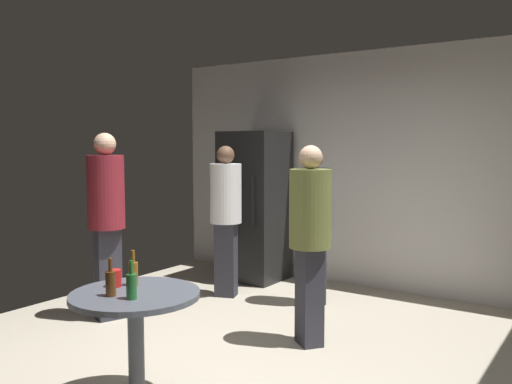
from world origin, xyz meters
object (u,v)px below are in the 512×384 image
(beer_bottle_amber, at_px, (133,273))
(person_in_black_shirt, at_px, (313,215))
(foreground_table, at_px, (135,309))
(beer_bottle_brown, at_px, (111,282))
(person_in_olive_shirt, at_px, (310,230))
(refrigerator, at_px, (255,206))
(person_in_maroon_shirt, at_px, (106,211))
(beer_bottle_green, at_px, (132,285))
(person_in_white_shirt, at_px, (226,209))
(plastic_cup_red, at_px, (115,278))

(beer_bottle_amber, distance_m, person_in_black_shirt, 2.47)
(foreground_table, relative_size, beer_bottle_brown, 3.48)
(beer_bottle_amber, bearing_deg, person_in_olive_shirt, 70.50)
(refrigerator, bearing_deg, beer_bottle_amber, -69.91)
(beer_bottle_brown, distance_m, person_in_black_shirt, 2.72)
(beer_bottle_amber, xyz_separation_m, person_in_olive_shirt, (0.51, 1.44, 0.14))
(foreground_table, xyz_separation_m, person_in_maroon_shirt, (-1.51, 1.07, 0.40))
(beer_bottle_amber, xyz_separation_m, person_in_maroon_shirt, (-1.38, 0.96, 0.21))
(person_in_black_shirt, height_order, person_in_maroon_shirt, person_in_maroon_shirt)
(beer_bottle_green, xyz_separation_m, person_in_maroon_shirt, (-1.60, 1.19, 0.21))
(foreground_table, relative_size, person_in_white_shirt, 0.49)
(person_in_black_shirt, relative_size, person_in_maroon_shirt, 0.91)
(plastic_cup_red, bearing_deg, person_in_white_shirt, 110.44)
(beer_bottle_green, distance_m, person_in_black_shirt, 2.70)
(refrigerator, distance_m, person_in_white_shirt, 0.83)
(beer_bottle_brown, height_order, person_in_black_shirt, person_in_black_shirt)
(beer_bottle_green, bearing_deg, person_in_olive_shirt, 80.29)
(plastic_cup_red, xyz_separation_m, person_in_olive_shirt, (0.58, 1.53, 0.17))
(beer_bottle_brown, relative_size, person_in_black_shirt, 0.14)
(person_in_olive_shirt, bearing_deg, beer_bottle_green, 27.71)
(person_in_white_shirt, height_order, person_in_olive_shirt, person_in_olive_shirt)
(refrigerator, distance_m, person_in_black_shirt, 1.23)
(beer_bottle_amber, bearing_deg, person_in_maroon_shirt, 145.03)
(foreground_table, xyz_separation_m, person_in_white_shirt, (-1.06, 2.32, 0.32))
(beer_bottle_brown, bearing_deg, person_in_white_shirt, 112.18)
(person_in_white_shirt, bearing_deg, beer_bottle_amber, 2.89)
(beer_bottle_brown, bearing_deg, person_in_black_shirt, 91.60)
(beer_bottle_amber, height_order, beer_bottle_green, same)
(plastic_cup_red, bearing_deg, person_in_olive_shirt, 69.14)
(foreground_table, bearing_deg, beer_bottle_green, -50.65)
(beer_bottle_amber, bearing_deg, person_in_white_shirt, 112.81)
(beer_bottle_amber, xyz_separation_m, person_in_white_shirt, (-0.93, 2.21, 0.13))
(plastic_cup_red, distance_m, person_in_maroon_shirt, 1.69)
(person_in_black_shirt, distance_m, person_in_olive_shirt, 1.14)
(person_in_white_shirt, xyz_separation_m, person_in_olive_shirt, (1.44, -0.76, 0.01))
(beer_bottle_brown, height_order, person_in_white_shirt, person_in_white_shirt)
(refrigerator, height_order, beer_bottle_amber, refrigerator)
(person_in_olive_shirt, height_order, person_in_maroon_shirt, person_in_maroon_shirt)
(person_in_white_shirt, bearing_deg, refrigerator, 172.33)
(foreground_table, distance_m, person_in_black_shirt, 2.59)
(foreground_table, bearing_deg, person_in_black_shirt, 92.96)
(beer_bottle_amber, xyz_separation_m, beer_bottle_brown, (0.07, -0.25, 0.00))
(beer_bottle_green, xyz_separation_m, person_in_white_shirt, (-1.15, 2.43, 0.13))
(beer_bottle_green, bearing_deg, beer_bottle_brown, -170.67)
(beer_bottle_brown, bearing_deg, person_in_maroon_shirt, 140.09)
(person_in_maroon_shirt, bearing_deg, person_in_olive_shirt, 34.69)
(person_in_white_shirt, bearing_deg, person_in_olive_shirt, 42.13)
(refrigerator, relative_size, person_in_olive_shirt, 1.10)
(beer_bottle_brown, distance_m, person_in_maroon_shirt, 1.90)
(person_in_black_shirt, distance_m, person_in_maroon_shirt, 2.04)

